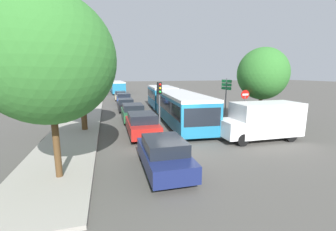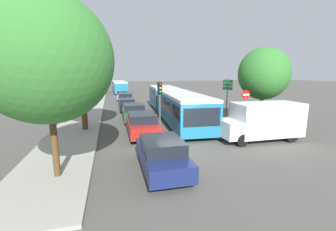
% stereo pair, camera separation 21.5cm
% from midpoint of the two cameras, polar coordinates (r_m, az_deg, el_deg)
% --- Properties ---
extents(ground_plane, '(200.00, 200.00, 0.00)m').
position_cam_midpoint_polar(ground_plane, '(12.02, 4.39, -9.19)').
color(ground_plane, '#4F4C47').
extents(kerb_strip_left, '(3.20, 46.95, 0.14)m').
position_cam_midpoint_polar(kerb_strip_left, '(29.54, -18.88, 2.38)').
color(kerb_strip_left, '#9E998E').
rests_on(kerb_strip_left, ground).
extents(articulated_bus, '(3.65, 17.19, 2.53)m').
position_cam_midpoint_polar(articulated_bus, '(21.24, 1.42, 3.67)').
color(articulated_bus, teal).
rests_on(articulated_bus, ground).
extents(city_bus_rear, '(2.77, 11.03, 2.36)m').
position_cam_midpoint_polar(city_bus_rear, '(47.75, -12.15, 7.29)').
color(city_bus_rear, teal).
rests_on(city_bus_rear, ground).
extents(queued_car_navy, '(1.76, 4.10, 1.42)m').
position_cam_midpoint_polar(queued_car_navy, '(9.60, -0.93, -9.82)').
color(queued_car_navy, navy).
rests_on(queued_car_navy, ground).
extents(queued_car_red, '(1.87, 4.36, 1.51)m').
position_cam_midpoint_polar(queued_car_red, '(14.89, -6.22, -2.21)').
color(queued_car_red, '#B21E19').
rests_on(queued_car_red, ground).
extents(queued_car_green, '(1.83, 4.25, 1.47)m').
position_cam_midpoint_polar(queued_car_green, '(19.57, -8.41, 0.81)').
color(queued_car_green, '#236638').
rests_on(queued_car_green, ground).
extents(queued_car_black, '(1.67, 3.88, 1.34)m').
position_cam_midpoint_polar(queued_car_black, '(24.86, -10.11, 2.73)').
color(queued_car_black, black).
rests_on(queued_car_black, ground).
extents(queued_car_blue, '(1.80, 4.18, 1.45)m').
position_cam_midpoint_polar(queued_car_blue, '(30.24, -10.60, 4.23)').
color(queued_car_blue, '#284799').
rests_on(queued_car_blue, ground).
extents(queued_car_tan, '(1.69, 3.92, 1.36)m').
position_cam_midpoint_polar(queued_car_tan, '(35.08, -11.37, 5.01)').
color(queued_car_tan, tan).
rests_on(queued_car_tan, ground).
extents(white_van, '(5.02, 2.04, 2.31)m').
position_cam_midpoint_polar(white_van, '(14.95, 23.27, -1.13)').
color(white_van, white).
rests_on(white_van, ground).
extents(traffic_light, '(0.35, 0.38, 3.40)m').
position_cam_midpoint_polar(traffic_light, '(17.32, -1.72, 5.49)').
color(traffic_light, '#56595E').
rests_on(traffic_light, ground).
extents(no_entry_sign, '(0.70, 0.08, 2.82)m').
position_cam_midpoint_polar(no_entry_sign, '(18.16, 19.37, 3.15)').
color(no_entry_sign, '#56595E').
rests_on(no_entry_sign, ground).
extents(direction_sign_post, '(0.30, 1.39, 3.60)m').
position_cam_midpoint_polar(direction_sign_post, '(22.66, 15.11, 6.56)').
color(direction_sign_post, '#56595E').
rests_on(direction_sign_post, ground).
extents(tree_left_near, '(4.73, 4.73, 6.90)m').
position_cam_midpoint_polar(tree_left_near, '(9.21, -27.91, 11.79)').
color(tree_left_near, '#51381E').
rests_on(tree_left_near, ground).
extents(tree_left_mid, '(4.33, 4.33, 6.49)m').
position_cam_midpoint_polar(tree_left_mid, '(16.66, -20.85, 11.09)').
color(tree_left_mid, '#51381E').
rests_on(tree_left_mid, ground).
extents(tree_right_near, '(3.91, 3.91, 6.06)m').
position_cam_midpoint_polar(tree_right_near, '(19.45, 23.21, 9.42)').
color(tree_right_near, '#51381E').
rests_on(tree_right_near, ground).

